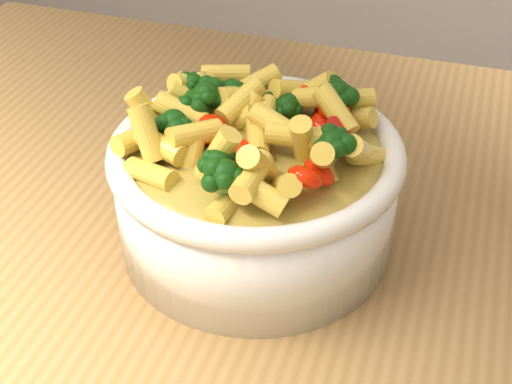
% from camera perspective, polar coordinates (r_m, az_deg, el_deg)
% --- Properties ---
extents(table, '(1.20, 0.80, 0.90)m').
position_cam_1_polar(table, '(0.64, 8.79, -13.55)').
color(table, '#A37946').
rests_on(table, ground).
extents(serving_bowl, '(0.23, 0.23, 0.10)m').
position_cam_1_polar(serving_bowl, '(0.57, 0.00, 0.10)').
color(serving_bowl, white).
rests_on(serving_bowl, table).
extents(pasta_salad, '(0.18, 0.18, 0.04)m').
position_cam_1_polar(pasta_salad, '(0.53, -0.00, 5.36)').
color(pasta_salad, '#FBDE4F').
rests_on(pasta_salad, serving_bowl).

